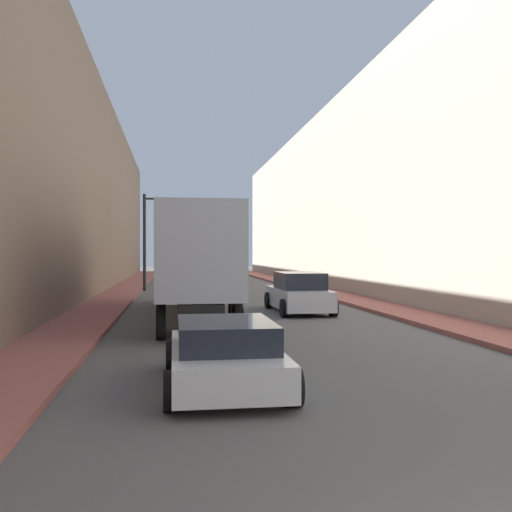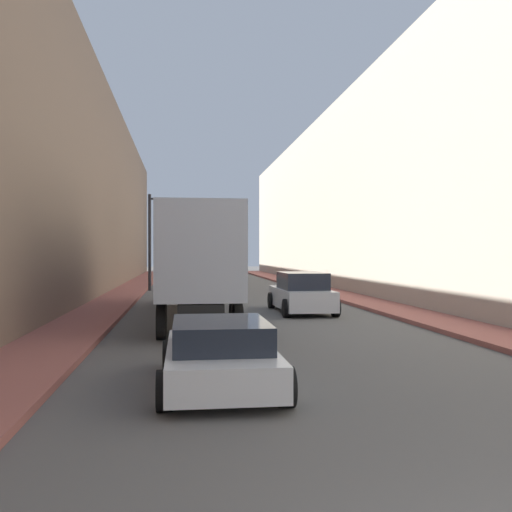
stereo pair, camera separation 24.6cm
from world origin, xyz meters
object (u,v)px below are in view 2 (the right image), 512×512
semi_truck (195,259)px  suv_car (301,293)px  sedan_car (220,354)px  traffic_signal_gantry (172,224)px

semi_truck → suv_car: size_ratio=2.92×
sedan_car → traffic_signal_gantry: traffic_signal_gantry is taller
sedan_car → traffic_signal_gantry: (-1.29, 27.05, 3.72)m
semi_truck → suv_car: bearing=10.0°
semi_truck → sedan_car: 11.91m
sedan_car → traffic_signal_gantry: bearing=92.7°
traffic_signal_gantry → sedan_car: bearing=-87.3°
semi_truck → traffic_signal_gantry: (-1.11, 15.25, 2.10)m
sedan_car → suv_car: 13.25m
suv_car → semi_truck: bearing=-170.0°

